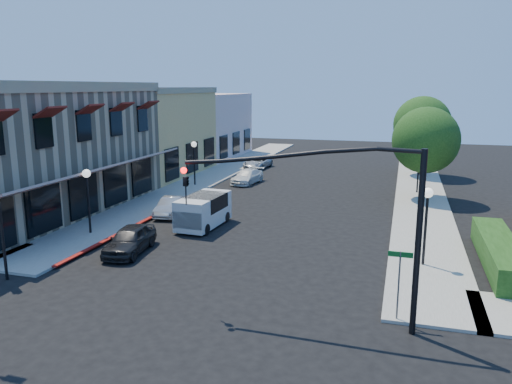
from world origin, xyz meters
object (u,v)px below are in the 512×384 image
(white_van, at_px, (203,209))
(parked_car_d, at_px, (258,162))
(street_tree_a, at_px, (426,140))
(street_tree_b, at_px, (422,125))
(parked_car_b, at_px, (171,207))
(lamppost_left_far, at_px, (194,152))
(parked_car_a, at_px, (130,240))
(street_name_sign, at_px, (399,275))
(lamppost_right_near, at_px, (427,207))
(secondary_signal, at_px, (0,226))
(lamppost_left_near, at_px, (87,185))
(parked_car_c, at_px, (247,177))
(signal_mast_arm, at_px, (350,206))
(lamppost_right_far, at_px, (419,157))

(white_van, xyz_separation_m, parked_car_d, (-2.94, 20.86, -0.48))
(street_tree_a, xyz_separation_m, street_tree_b, (0.00, 10.00, 0.35))
(white_van, distance_m, parked_car_b, 3.52)
(lamppost_left_far, bearing_deg, parked_car_a, -77.34)
(lamppost_left_far, distance_m, parked_car_b, 9.54)
(white_van, bearing_deg, lamppost_left_far, 115.77)
(street_name_sign, distance_m, lamppost_right_near, 5.98)
(secondary_signal, relative_size, street_name_sign, 1.33)
(street_tree_b, distance_m, lamppost_left_near, 29.64)
(secondary_signal, relative_size, parked_car_c, 0.84)
(lamppost_left_near, distance_m, parked_car_a, 4.61)
(street_tree_b, bearing_deg, parked_car_c, -150.29)
(parked_car_d, bearing_deg, street_tree_b, 5.60)
(lamppost_right_near, bearing_deg, lamppost_left_far, 140.53)
(street_tree_a, height_order, lamppost_left_near, street_tree_a)
(white_van, bearing_deg, parked_car_b, 147.69)
(signal_mast_arm, bearing_deg, street_tree_b, 84.49)
(secondary_signal, xyz_separation_m, lamppost_left_far, (-0.50, 20.59, 0.42))
(secondary_signal, distance_m, parked_car_a, 5.78)
(street_name_sign, distance_m, white_van, 14.00)
(parked_car_a, relative_size, parked_car_d, 0.94)
(signal_mast_arm, relative_size, parked_car_b, 2.37)
(street_name_sign, xyz_separation_m, lamppost_right_near, (1.00, 5.80, 1.04))
(parked_car_d, bearing_deg, street_tree_a, -28.09)
(lamppost_right_near, bearing_deg, lamppost_left_near, 180.00)
(parked_car_d, bearing_deg, parked_car_b, -84.40)
(street_tree_a, bearing_deg, street_tree_b, 90.00)
(parked_car_b, bearing_deg, lamppost_right_far, 29.64)
(lamppost_right_far, height_order, white_van, lamppost_right_far)
(lamppost_right_near, bearing_deg, street_name_sign, -99.78)
(signal_mast_arm, xyz_separation_m, white_van, (-9.11, 9.64, -3.05))
(signal_mast_arm, bearing_deg, street_tree_a, 81.83)
(secondary_signal, height_order, parked_car_d, secondary_signal)
(street_name_sign, relative_size, lamppost_left_near, 0.70)
(lamppost_right_far, relative_size, parked_car_c, 0.91)
(street_name_sign, xyz_separation_m, parked_car_d, (-13.70, 29.80, -1.14))
(street_tree_b, bearing_deg, secondary_signal, -118.77)
(parked_car_d, bearing_deg, parked_car_c, -74.18)
(lamppost_right_far, relative_size, parked_car_d, 0.88)
(parked_car_d, bearing_deg, lamppost_left_far, -97.36)
(parked_car_c, bearing_deg, street_tree_a, -1.87)
(street_name_sign, height_order, lamppost_left_near, lamppost_left_near)
(lamppost_right_near, relative_size, parked_car_d, 0.88)
(lamppost_right_near, distance_m, parked_car_b, 15.68)
(lamppost_left_far, xyz_separation_m, parked_car_a, (3.59, -16.00, -2.09))
(lamppost_right_near, relative_size, parked_car_b, 1.05)
(white_van, height_order, parked_car_b, white_van)
(lamppost_right_far, xyz_separation_m, parked_car_d, (-14.70, 8.00, -2.17))
(parked_car_b, bearing_deg, street_tree_b, 44.54)
(lamppost_right_near, height_order, parked_car_c, lamppost_right_near)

